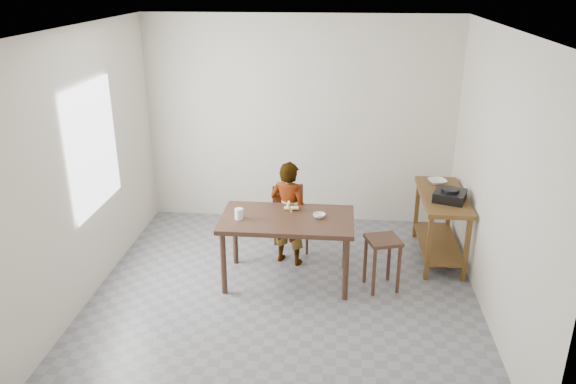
# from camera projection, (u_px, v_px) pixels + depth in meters

# --- Properties ---
(floor) EXTENTS (4.00, 4.00, 0.04)m
(floor) POSITION_uv_depth(u_px,v_px,m) (284.00, 296.00, 5.91)
(floor) COLOR slate
(floor) RESTS_ON ground
(ceiling) EXTENTS (4.00, 4.00, 0.04)m
(ceiling) POSITION_uv_depth(u_px,v_px,m) (284.00, 26.00, 4.90)
(ceiling) COLOR white
(ceiling) RESTS_ON wall_back
(wall_back) EXTENTS (4.00, 0.04, 2.70)m
(wall_back) POSITION_uv_depth(u_px,v_px,m) (300.00, 121.00, 7.27)
(wall_back) COLOR beige
(wall_back) RESTS_ON ground
(wall_front) EXTENTS (4.00, 0.04, 2.70)m
(wall_front) POSITION_uv_depth(u_px,v_px,m) (252.00, 280.00, 3.53)
(wall_front) COLOR beige
(wall_front) RESTS_ON ground
(wall_left) EXTENTS (0.04, 4.00, 2.70)m
(wall_left) POSITION_uv_depth(u_px,v_px,m) (82.00, 167.00, 5.58)
(wall_left) COLOR beige
(wall_left) RESTS_ON ground
(wall_right) EXTENTS (0.04, 4.00, 2.70)m
(wall_right) POSITION_uv_depth(u_px,v_px,m) (499.00, 180.00, 5.23)
(wall_right) COLOR beige
(wall_right) RESTS_ON ground
(window_pane) EXTENTS (0.02, 1.10, 1.30)m
(window_pane) POSITION_uv_depth(u_px,v_px,m) (94.00, 147.00, 5.71)
(window_pane) COLOR white
(window_pane) RESTS_ON wall_left
(dining_table) EXTENTS (1.40, 0.80, 0.75)m
(dining_table) POSITION_uv_depth(u_px,v_px,m) (287.00, 249.00, 6.04)
(dining_table) COLOR #3D2619
(dining_table) RESTS_ON floor
(prep_counter) EXTENTS (0.50, 1.20, 0.80)m
(prep_counter) POSITION_uv_depth(u_px,v_px,m) (440.00, 226.00, 6.53)
(prep_counter) COLOR brown
(prep_counter) RESTS_ON floor
(child) EXTENTS (0.52, 0.42, 1.23)m
(child) POSITION_uv_depth(u_px,v_px,m) (289.00, 213.00, 6.34)
(child) COLOR silver
(child) RESTS_ON floor
(dining_chair) EXTENTS (0.47, 0.47, 0.77)m
(dining_chair) POSITION_uv_depth(u_px,v_px,m) (291.00, 220.00, 6.71)
(dining_chair) COLOR #3D2619
(dining_chair) RESTS_ON floor
(stool) EXTENTS (0.41, 0.41, 0.58)m
(stool) POSITION_uv_depth(u_px,v_px,m) (382.00, 263.00, 5.93)
(stool) COLOR #3D2619
(stool) RESTS_ON floor
(glass_tumbler) EXTENTS (0.12, 0.12, 0.11)m
(glass_tumbler) POSITION_uv_depth(u_px,v_px,m) (239.00, 214.00, 5.85)
(glass_tumbler) COLOR white
(glass_tumbler) RESTS_ON dining_table
(small_bowl) EXTENTS (0.17, 0.17, 0.04)m
(small_bowl) POSITION_uv_depth(u_px,v_px,m) (319.00, 216.00, 5.90)
(small_bowl) COLOR white
(small_bowl) RESTS_ON dining_table
(banana) EXTENTS (0.19, 0.14, 0.06)m
(banana) POSITION_uv_depth(u_px,v_px,m) (291.00, 208.00, 6.07)
(banana) COLOR yellow
(banana) RESTS_ON dining_table
(serving_bowl) EXTENTS (0.26, 0.26, 0.05)m
(serving_bowl) POSITION_uv_depth(u_px,v_px,m) (437.00, 182.00, 6.69)
(serving_bowl) COLOR white
(serving_bowl) RESTS_ON prep_counter
(gas_burner) EXTENTS (0.42, 0.42, 0.11)m
(gas_burner) POSITION_uv_depth(u_px,v_px,m) (450.00, 196.00, 6.19)
(gas_burner) COLOR black
(gas_burner) RESTS_ON prep_counter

